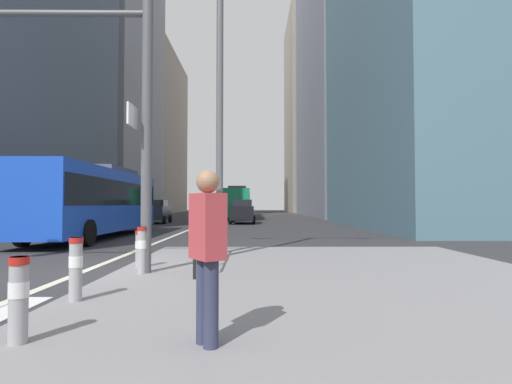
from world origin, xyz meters
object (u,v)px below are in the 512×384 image
city_bus_red_receding (238,202)px  bollard_right (142,247)px  car_receding_near (243,211)px  pedestrian_waiting (207,247)px  bollard_left (76,266)px  car_oncoming_mid (156,211)px  bollard_front (19,295)px  street_lamp_post (220,76)px  city_bus_blue_oncoming (95,198)px  traffic_signal_gantry (37,80)px  bollard_back (140,247)px

city_bus_red_receding → bollard_right: city_bus_red_receding is taller
car_receding_near → pedestrian_waiting: bearing=-89.2°
car_receding_near → bollard_left: (-1.74, -26.23, -0.33)m
city_bus_red_receding → car_receding_near: (0.79, -10.18, -0.85)m
city_bus_red_receding → car_receding_near: city_bus_red_receding is taller
car_oncoming_mid → pedestrian_waiting: size_ratio=2.48×
car_receding_near → bollard_front: (-1.53, -27.97, -0.35)m
city_bus_red_receding → pedestrian_waiting: 38.24m
bollard_front → pedestrian_waiting: size_ratio=0.50×
street_lamp_post → city_bus_blue_oncoming: bearing=132.7°
city_bus_red_receding → bollard_left: (-0.95, -36.41, -1.18)m
street_lamp_post → bollard_front: 8.77m
bollard_left → city_bus_blue_oncoming: bearing=110.8°
traffic_signal_gantry → bollard_left: 4.62m
traffic_signal_gantry → bollard_left: traffic_signal_gantry is taller
car_receding_near → street_lamp_post: (-0.13, -20.67, 4.29)m
traffic_signal_gantry → bollard_back: size_ratio=8.31×
car_receding_near → street_lamp_post: street_lamp_post is taller
bollard_right → pedestrian_waiting: 4.49m
bollard_left → bollard_back: bearing=89.1°
traffic_signal_gantry → street_lamp_post: (3.52, 3.21, 1.14)m
street_lamp_post → bollard_left: 7.41m
car_receding_near → pedestrian_waiting: car_receding_near is taller
bollard_right → traffic_signal_gantry: bearing=178.2°
bollard_back → city_bus_blue_oncoming: bearing=116.9°
traffic_signal_gantry → pedestrian_waiting: bearing=-45.8°
car_receding_near → bollard_left: bearing=-93.8°
traffic_signal_gantry → bollard_right: (2.23, -0.07, -3.47)m
car_oncoming_mid → bollard_left: size_ratio=4.72×
city_bus_blue_oncoming → city_bus_red_receding: same height
bollard_front → bollard_back: bearing=91.9°
street_lamp_post → bollard_back: size_ratio=9.83×
car_oncoming_mid → bollard_front: 29.14m
traffic_signal_gantry → bollard_right: traffic_signal_gantry is taller
city_bus_blue_oncoming → bollard_right: (5.04, -10.15, -1.16)m
city_bus_red_receding → traffic_signal_gantry: size_ratio=1.68×
bollard_right → bollard_back: size_ratio=1.16×
car_oncoming_mid → bollard_front: bearing=-78.8°
city_bus_blue_oncoming → pedestrian_waiting: city_bus_blue_oncoming is taller
car_oncoming_mid → traffic_signal_gantry: 24.94m
car_receding_near → pedestrian_waiting: (0.38, -28.03, 0.13)m
city_bus_blue_oncoming → street_lamp_post: bearing=-47.3°
city_bus_blue_oncoming → car_receding_near: bearing=64.9°
city_bus_red_receding → bollard_back: (-0.90, -33.38, -1.23)m
city_bus_red_receding → bollard_back: size_ratio=14.00×
street_lamp_post → bollard_right: 5.80m
traffic_signal_gantry → street_lamp_post: size_ratio=0.85×
city_bus_red_receding → car_oncoming_mid: size_ratio=2.63×
city_bus_red_receding → street_lamp_post: bearing=-88.8°
city_bus_blue_oncoming → bollard_left: 13.36m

